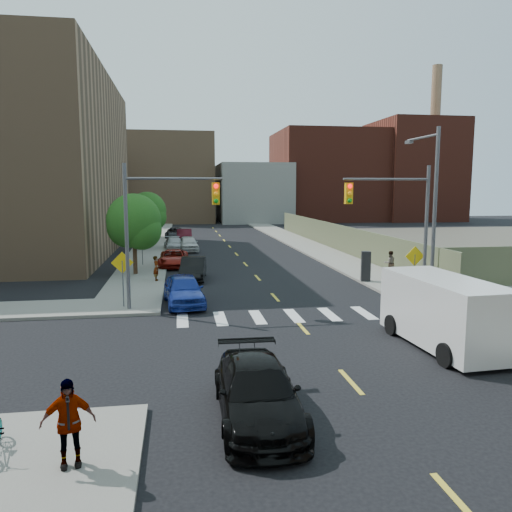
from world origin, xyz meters
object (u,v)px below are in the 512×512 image
object	(u,v)px
parked_car_white	(188,244)
black_sedan	(257,392)
cargo_van	(441,310)
pedestrian_west	(156,268)
payphone	(366,266)
pedestrian_sw	(68,423)
parked_car_black	(193,269)
parked_car_grey	(175,233)
mailbox	(435,287)
parked_car_red	(173,258)
parked_car_maroon	(184,236)
parked_car_silver	(174,244)
pedestrian_east	(390,263)
parked_car_blue	(184,290)

from	to	relation	value
parked_car_white	black_sedan	bearing A→B (deg)	-92.74
cargo_van	pedestrian_west	xyz separation A→B (m)	(-10.99, 14.35, -0.45)
payphone	pedestrian_sw	world-z (taller)	pedestrian_sw
parked_car_black	cargo_van	world-z (taller)	cargo_van
parked_car_grey	payphone	xyz separation A→B (m)	(11.80, -30.26, 0.44)
cargo_van	black_sedan	bearing A→B (deg)	-151.04
pedestrian_west	pedestrian_sw	world-z (taller)	pedestrian_sw
parked_car_grey	pedestrian_sw	distance (m)	49.14
parked_car_white	mailbox	world-z (taller)	parked_car_white
parked_car_white	pedestrian_sw	size ratio (longest dim) A/B	2.26
parked_car_red	parked_car_grey	distance (m)	21.71
parked_car_maroon	payphone	xyz separation A→B (m)	(10.77, -25.01, 0.33)
parked_car_white	pedestrian_west	xyz separation A→B (m)	(-2.30, -15.59, 0.20)
parked_car_silver	cargo_van	xyz separation A→B (m)	(9.99, -30.79, 0.77)
mailbox	black_sedan	bearing A→B (deg)	-139.08
parked_car_silver	parked_car_white	distance (m)	1.56
payphone	pedestrian_east	world-z (taller)	payphone
pedestrian_west	pedestrian_sw	size ratio (longest dim) A/B	0.83
parked_car_grey	parked_car_silver	bearing A→B (deg)	-86.18
parked_car_maroon	pedestrian_sw	bearing A→B (deg)	-93.68
parked_car_red	pedestrian_west	bearing A→B (deg)	-96.68
parked_car_red	parked_car_maroon	size ratio (longest dim) A/B	1.02
parked_car_silver	mailbox	size ratio (longest dim) A/B	3.48
parked_car_black	parked_car_red	distance (m)	5.73
parked_car_maroon	pedestrian_sw	distance (m)	43.95
parked_car_grey	pedestrian_east	world-z (taller)	pedestrian_east
parked_car_white	parked_car_grey	bearing A→B (deg)	91.54
parked_car_white	pedestrian_east	world-z (taller)	pedestrian_east
parked_car_white	black_sedan	world-z (taller)	black_sedan
parked_car_black	parked_car_white	distance (m)	14.77
parked_car_red	parked_car_black	bearing A→B (deg)	-74.70
parked_car_black	parked_car_silver	distance (m)	15.68
parked_car_red	pedestrian_west	size ratio (longest dim) A/B	2.98
parked_car_red	pedestrian_west	xyz separation A→B (m)	(-1.00, -6.41, 0.28)
parked_car_white	parked_car_maroon	bearing A→B (deg)	87.75
pedestrian_west	black_sedan	bearing A→B (deg)	-168.71
parked_car_white	cargo_van	world-z (taller)	cargo_van
parked_car_black	pedestrian_sw	world-z (taller)	pedestrian_sw
parked_car_blue	parked_car_red	distance (m)	12.63
parked_car_black	mailbox	size ratio (longest dim) A/B	3.59
parked_car_silver	parked_car_black	bearing A→B (deg)	-91.15
parked_car_maroon	pedestrian_west	distance (m)	22.96
parked_car_maroon	parked_car_red	bearing A→B (deg)	-93.41
cargo_van	payphone	distance (m)	12.34
parked_car_red	parked_car_silver	size ratio (longest dim) A/B	1.09
black_sedan	pedestrian_sw	distance (m)	4.59
parked_car_red	pedestrian_west	distance (m)	6.49
parked_car_red	parked_car_white	size ratio (longest dim) A/B	1.09
parked_car_white	pedestrian_sw	distance (m)	36.72
parked_car_grey	black_sedan	xyz separation A→B (m)	(2.30, -47.33, 0.09)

